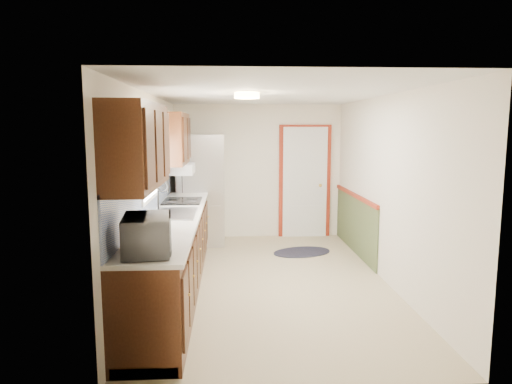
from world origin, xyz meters
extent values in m
cube|color=tan|center=(0.00, 0.00, 0.00)|extent=(3.20, 5.20, 0.12)
cube|color=white|center=(0.00, 0.00, 2.40)|extent=(3.20, 5.20, 0.12)
cube|color=white|center=(0.00, 2.50, 1.20)|extent=(3.20, 0.10, 2.40)
cube|color=white|center=(0.00, -2.50, 1.20)|extent=(3.20, 0.10, 2.40)
cube|color=white|center=(-1.50, 0.00, 1.20)|extent=(0.10, 5.20, 2.40)
cube|color=white|center=(1.50, 0.00, 1.20)|extent=(0.10, 5.20, 2.40)
cube|color=#381B0C|center=(-1.20, -0.30, 0.45)|extent=(0.60, 4.00, 0.90)
cube|color=silver|center=(-1.19, -0.30, 0.92)|extent=(0.63, 4.00, 0.04)
cube|color=#5275C8|center=(-1.49, -0.30, 1.22)|extent=(0.02, 4.00, 0.55)
cube|color=#381B0C|center=(-1.32, -1.60, 1.83)|extent=(0.35, 1.40, 0.75)
cube|color=#381B0C|center=(-1.32, 1.10, 1.83)|extent=(0.35, 1.20, 0.75)
cube|color=white|center=(-1.49, -0.20, 1.62)|extent=(0.02, 1.00, 0.90)
cube|color=#D04327|center=(-1.44, -0.20, 1.97)|extent=(0.05, 1.12, 0.24)
cube|color=#B7B7BC|center=(-1.19, -0.20, 0.95)|extent=(0.52, 0.82, 0.02)
cube|color=white|center=(-1.27, 1.15, 1.38)|extent=(0.45, 0.60, 0.15)
cube|color=maroon|center=(0.85, 2.47, 1.00)|extent=(0.94, 0.05, 2.08)
cube|color=white|center=(0.85, 2.44, 1.00)|extent=(0.80, 0.04, 2.00)
cube|color=#45522E|center=(1.49, 1.35, 0.45)|extent=(0.02, 2.30, 0.90)
cube|color=maroon|center=(1.48, 1.35, 0.92)|extent=(0.04, 2.30, 0.06)
cylinder|color=#FFD88C|center=(-0.30, -0.20, 2.36)|extent=(0.30, 0.30, 0.06)
imported|color=white|center=(-1.20, -1.95, 1.13)|extent=(0.39, 0.61, 0.39)
cube|color=#B7B7BC|center=(-1.02, 2.05, 0.94)|extent=(0.84, 0.79, 1.88)
cylinder|color=black|center=(-1.28, 1.65, 0.84)|extent=(0.02, 0.02, 1.31)
ellipsoid|color=black|center=(0.64, 1.35, 0.01)|extent=(1.10, 0.88, 0.01)
cube|color=black|center=(-1.19, 0.75, 0.95)|extent=(0.53, 0.64, 0.02)
camera|label=1|loc=(-0.51, -5.71, 1.98)|focal=32.00mm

